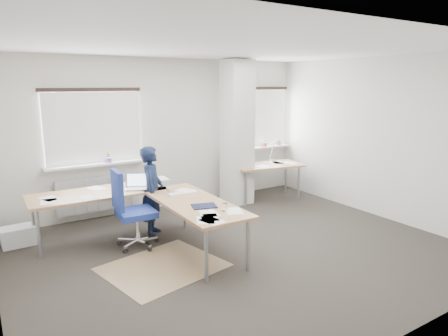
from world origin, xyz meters
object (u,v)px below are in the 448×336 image
desk_side (267,166)px  person (152,191)px  desk_main (147,198)px  task_chair (134,226)px

desk_side → person: 2.81m
desk_main → person: person is taller
task_chair → person: 0.66m
desk_main → person: 0.35m
task_chair → person: bearing=40.1°
desk_main → desk_side: 3.07m
task_chair → person: (0.43, 0.32, 0.38)m
desk_main → desk_side: bearing=17.4°
desk_side → person: person is taller
task_chair → person: size_ratio=0.82×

